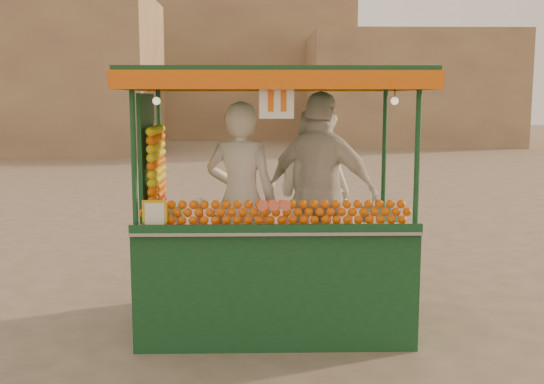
{
  "coord_description": "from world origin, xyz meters",
  "views": [
    {
      "loc": [
        0.07,
        -5.93,
        2.11
      ],
      "look_at": [
        0.2,
        0.02,
        1.25
      ],
      "focal_mm": 42.76,
      "sensor_mm": 36.0,
      "label": 1
    }
  ],
  "objects_px": {
    "juice_cart": "(267,246)",
    "vendor_middle": "(314,199)",
    "vendor_left": "(241,199)",
    "vendor_right": "(321,194)"
  },
  "relations": [
    {
      "from": "vendor_right",
      "to": "vendor_left",
      "type": "bearing_deg",
      "value": 31.02
    },
    {
      "from": "vendor_left",
      "to": "vendor_right",
      "type": "xyz_separation_m",
      "value": [
        0.75,
        0.05,
        0.04
      ]
    },
    {
      "from": "vendor_left",
      "to": "vendor_right",
      "type": "relative_size",
      "value": 0.95
    },
    {
      "from": "vendor_left",
      "to": "vendor_middle",
      "type": "distance_m",
      "value": 0.75
    },
    {
      "from": "juice_cart",
      "to": "vendor_left",
      "type": "distance_m",
      "value": 0.5
    },
    {
      "from": "juice_cart",
      "to": "vendor_middle",
      "type": "height_order",
      "value": "juice_cart"
    },
    {
      "from": "vendor_middle",
      "to": "vendor_right",
      "type": "bearing_deg",
      "value": 145.02
    },
    {
      "from": "vendor_left",
      "to": "vendor_right",
      "type": "bearing_deg",
      "value": -162.8
    },
    {
      "from": "vendor_middle",
      "to": "vendor_left",
      "type": "bearing_deg",
      "value": 63.29
    },
    {
      "from": "juice_cart",
      "to": "vendor_middle",
      "type": "bearing_deg",
      "value": 42.56
    }
  ]
}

